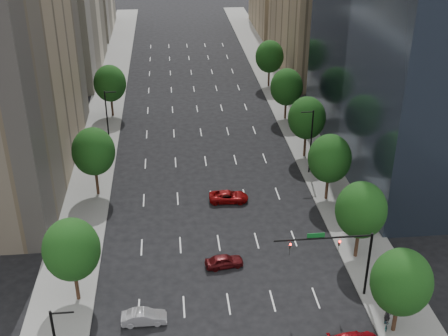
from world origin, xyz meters
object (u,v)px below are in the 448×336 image
object	(u,v)px
traffic_signal	(344,252)
car_red_far	(229,197)
car_maroon	(224,261)
cyclist	(387,321)
car_silver	(144,317)

from	to	relation	value
traffic_signal	car_red_far	distance (m)	21.06
traffic_signal	car_maroon	xyz separation A→B (m)	(-10.35, 5.78, -4.51)
car_maroon	cyclist	bearing A→B (deg)	-135.92
traffic_signal	car_maroon	size ratio (longest dim) A/B	2.33
traffic_signal	car_silver	xyz separation A→B (m)	(-18.30, -1.77, -4.51)
car_silver	cyclist	xyz separation A→B (m)	(21.24, -2.83, 0.18)
car_maroon	car_silver	world-z (taller)	car_silver
car_maroon	cyclist	size ratio (longest dim) A/B	1.89
traffic_signal	car_red_far	world-z (taller)	traffic_signal
cyclist	car_maroon	bearing A→B (deg)	159.63
car_silver	car_red_far	size ratio (longest dim) A/B	0.84
car_red_far	traffic_signal	bearing A→B (deg)	-151.97
traffic_signal	car_maroon	distance (m)	12.68
car_maroon	car_red_far	world-z (taller)	same
traffic_signal	car_silver	world-z (taller)	traffic_signal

